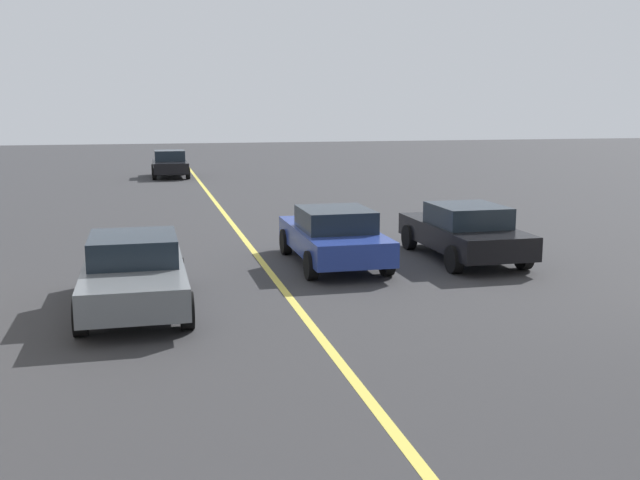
# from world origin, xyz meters

# --- Properties ---
(lane_centre_line) EXTENTS (80.00, 0.16, 0.01)m
(lane_centre_line) POSITION_xyz_m (20.00, 0.00, 0.00)
(lane_centre_line) COLOR #D8C64C
(lane_centre_line) RESTS_ON ground_plane
(car_grey_far) EXTENTS (4.40, 1.95, 1.37)m
(car_grey_far) POSITION_xyz_m (18.49, 2.95, 0.70)
(car_grey_far) COLOR slate
(car_grey_far) RESTS_ON ground_plane
(car_blue_trailing) EXTENTS (4.40, 1.95, 1.37)m
(car_blue_trailing) POSITION_xyz_m (21.41, -1.62, 0.70)
(car_blue_trailing) COLOR navy
(car_blue_trailing) RESTS_ON ground_plane
(car_black_parked_b) EXTENTS (3.90, 1.89, 1.40)m
(car_black_parked_b) POSITION_xyz_m (44.51, 1.31, 0.70)
(car_black_parked_b) COLOR black
(car_black_parked_b) RESTS_ON ground_plane
(car_black_oncoming) EXTENTS (4.40, 1.95, 1.37)m
(car_black_oncoming) POSITION_xyz_m (21.27, -4.90, 0.70)
(car_black_oncoming) COLOR black
(car_black_oncoming) RESTS_ON ground_plane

